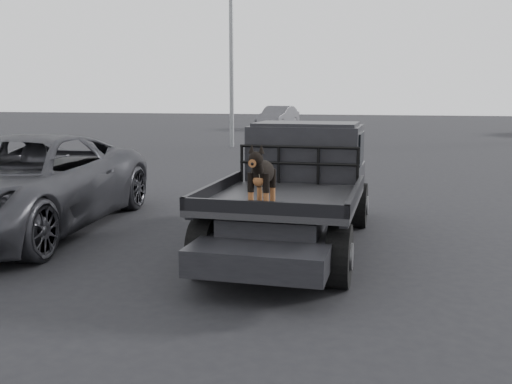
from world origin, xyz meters
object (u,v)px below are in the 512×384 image
(distant_car_a, at_px, (278,118))
(dog, at_px, (262,178))
(flatbed_ute, at_px, (295,216))
(parked_suv, at_px, (20,184))

(distant_car_a, bearing_deg, dog, -71.63)
(flatbed_ute, height_order, dog, dog)
(dog, distance_m, parked_suv, 4.80)
(flatbed_ute, relative_size, dog, 7.30)
(dog, height_order, distant_car_a, dog)
(dog, bearing_deg, parked_suv, 159.69)
(parked_suv, height_order, distant_car_a, parked_suv)
(parked_suv, distance_m, distant_car_a, 29.17)
(dog, bearing_deg, flatbed_ute, 87.87)
(distant_car_a, bearing_deg, parked_suv, -79.61)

